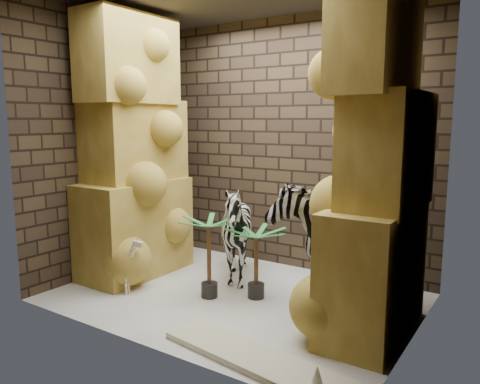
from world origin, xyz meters
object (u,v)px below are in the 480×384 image
Objects in this scene: zebra_left at (236,238)px; palm_back at (209,257)px; palm_front at (256,263)px; zebra_right at (327,227)px; surfboard at (254,358)px; giraffe_toy at (119,265)px.

zebra_left is 1.34× the size of palm_back.
zebra_right is at bearing 35.27° from palm_front.
zebra_right is 0.80m from palm_front.
zebra_right is 1.03m from zebra_left.
zebra_right is 0.93× the size of surfboard.
palm_back is at bearing 149.29° from surfboard.
zebra_right is 1.66m from surfboard.
palm_back is 1.41m from surfboard.
zebra_right is 1.75× the size of palm_back.
palm_back reaches higher than surfboard.
zebra_left is 1.79m from surfboard.
surfboard is at bearing -34.06° from giraffe_toy.
zebra_right is 2.17m from giraffe_toy.
zebra_right reaches higher than zebra_left.
giraffe_toy is at bearing -119.64° from zebra_left.
zebra_left is 0.52m from palm_back.
giraffe_toy is 1.96m from surfboard.
palm_front is 0.47× the size of surfboard.
zebra_right is 2.00× the size of palm_front.
surfboard is (1.07, -1.35, -0.49)m from zebra_left.
zebra_left is 0.71× the size of surfboard.
palm_front reaches higher than surfboard.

